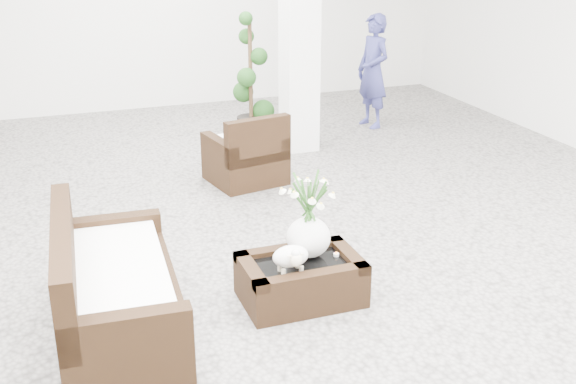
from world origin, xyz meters
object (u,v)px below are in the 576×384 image
object	(u,v)px
coffee_table	(301,281)
topiary	(251,76)
loveseat	(117,279)
armchair	(245,147)

from	to	relation	value
coffee_table	topiary	distance (m)	4.49
coffee_table	loveseat	xyz separation A→B (m)	(-1.36, -0.02, 0.28)
coffee_table	armchair	size ratio (longest dim) A/B	1.14
armchair	topiary	distance (m)	1.82
coffee_table	topiary	world-z (taller)	topiary
armchair	topiary	size ratio (longest dim) A/B	0.49
topiary	armchair	bearing A→B (deg)	-109.36
armchair	loveseat	size ratio (longest dim) A/B	0.48
coffee_table	topiary	xyz separation A→B (m)	(0.95, 4.34, 0.64)
armchair	topiary	world-z (taller)	topiary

